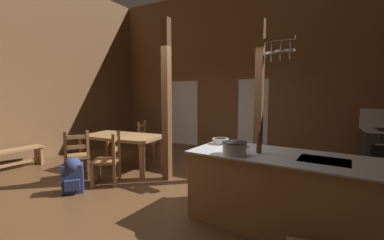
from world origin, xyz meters
The scene contains 17 objects.
ground_plane centered at (0.00, 0.00, -0.05)m, with size 8.98×7.87×0.10m, color brown.
wall_back centered at (0.00, 3.61, 2.33)m, with size 8.98×0.14×4.66m, color brown.
wall_left centered at (-4.16, 0.00, 2.33)m, with size 0.14×7.87×4.66m, color brown.
glazed_door_back_left centered at (-1.84, 3.53, 1.02)m, with size 1.00×0.01×2.05m, color white.
glazed_panel_back_right centered at (0.41, 3.53, 1.02)m, with size 0.84×0.01×2.05m, color white.
kitchen_island centered at (1.75, -0.26, 0.45)m, with size 2.23×1.12×0.89m.
support_post_with_pot_rack centered at (1.12, 1.38, 1.62)m, with size 0.69×0.23×3.01m.
support_post_center centered at (-0.41, 0.48, 1.50)m, with size 0.14×0.14×3.01m.
dining_table centered at (-1.66, 0.58, 0.65)m, with size 1.77×1.03×0.74m.
ladderback_chair_near_window centered at (-1.73, 1.51, 0.45)m, with size 0.55×0.55×0.95m.
ladderback_chair_by_post centered at (-1.17, -0.26, 0.45)m, with size 0.61×0.61×0.95m.
ladderback_chair_at_table_end centered at (-1.93, -0.35, 0.45)m, with size 0.61×0.61×0.95m.
bench_along_left_wall centered at (-3.69, -0.81, 0.31)m, with size 0.44×1.56×0.44m.
backpack centered at (-1.40, -0.82, 0.31)m, with size 0.39×0.39×0.60m.
stockpot_on_counter centered at (1.26, -0.53, 0.97)m, with size 0.37×0.30×0.16m.
mixing_bowl_on_counter centered at (0.87, 0.00, 0.94)m, with size 0.23×0.23×0.08m.
bottle_tall_on_counter centered at (1.51, -0.31, 1.00)m, with size 0.07×0.07×0.27m.
Camera 1 is at (2.21, -3.34, 1.62)m, focal length 22.99 mm.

